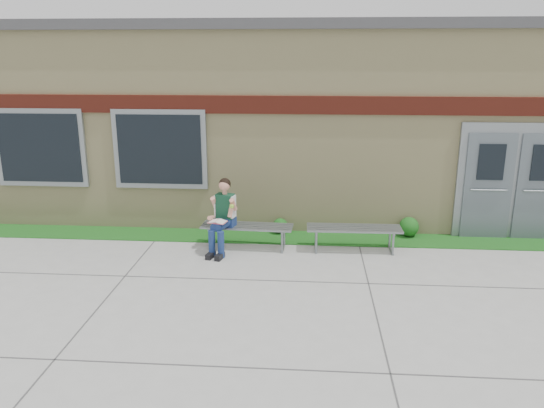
{
  "coord_description": "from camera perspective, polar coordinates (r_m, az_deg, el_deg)",
  "views": [
    {
      "loc": [
        0.03,
        -7.42,
        3.55
      ],
      "look_at": [
        -0.64,
        1.7,
        0.96
      ],
      "focal_mm": 35.0,
      "sensor_mm": 36.0,
      "label": 1
    }
  ],
  "objects": [
    {
      "name": "girl",
      "position": [
        9.77,
        -5.34,
        -1.16
      ],
      "size": [
        0.52,
        0.88,
        1.36
      ],
      "rotation": [
        0.0,
        0.0,
        -0.25
      ],
      "color": "navy",
      "rests_on": "ground"
    },
    {
      "name": "bench_right",
      "position": [
        9.98,
        8.8,
        -3.06
      ],
      "size": [
        1.75,
        0.51,
        0.45
      ],
      "rotation": [
        0.0,
        0.0,
        0.01
      ],
      "color": "gray",
      "rests_on": "ground"
    },
    {
      "name": "shrub_mid",
      "position": [
        10.82,
        0.89,
        -2.35
      ],
      "size": [
        0.31,
        0.31,
        0.31
      ],
      "primitive_type": "sphere",
      "color": "#164F15",
      "rests_on": "grass_strip"
    },
    {
      "name": "school_building",
      "position": [
        13.48,
        4.12,
        9.63
      ],
      "size": [
        16.2,
        6.22,
        4.2
      ],
      "color": "beige",
      "rests_on": "ground"
    },
    {
      "name": "shrub_east",
      "position": [
        10.98,
        14.52,
        -2.38
      ],
      "size": [
        0.39,
        0.39,
        0.39
      ],
      "primitive_type": "sphere",
      "color": "#164F15",
      "rests_on": "grass_strip"
    },
    {
      "name": "bench_left",
      "position": [
        10.01,
        -2.69,
        -2.86
      ],
      "size": [
        1.74,
        0.57,
        0.45
      ],
      "rotation": [
        0.0,
        0.0,
        -0.05
      ],
      "color": "gray",
      "rests_on": "ground"
    },
    {
      "name": "ground",
      "position": [
        8.22,
        3.65,
        -9.78
      ],
      "size": [
        80.0,
        80.0,
        0.0
      ],
      "primitive_type": "plane",
      "color": "#9E9E99",
      "rests_on": "ground"
    },
    {
      "name": "grass_strip",
      "position": [
        10.62,
        3.83,
        -3.67
      ],
      "size": [
        16.0,
        0.8,
        0.02
      ],
      "primitive_type": "cube",
      "color": "#164F15",
      "rests_on": "ground"
    }
  ]
}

